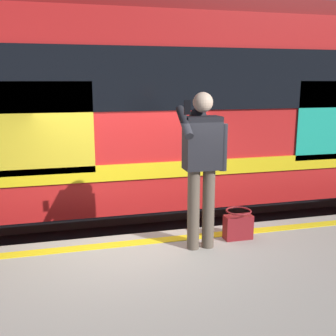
# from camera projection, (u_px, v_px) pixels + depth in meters

# --- Properties ---
(ground_plane) EXTENTS (25.18, 25.18, 0.00)m
(ground_plane) POSITION_uv_depth(u_px,v_px,m) (140.00, 306.00, 5.31)
(ground_plane) COLOR #3D3D3F
(safety_line) EXTENTS (15.59, 0.16, 0.01)m
(safety_line) POSITION_uv_depth(u_px,v_px,m) (143.00, 242.00, 4.81)
(safety_line) COLOR yellow
(safety_line) RESTS_ON platform
(track_rail_near) EXTENTS (20.69, 0.08, 0.16)m
(track_rail_near) POSITION_uv_depth(u_px,v_px,m) (122.00, 250.00, 6.88)
(track_rail_near) COLOR slate
(track_rail_near) RESTS_ON ground
(track_rail_far) EXTENTS (20.69, 0.08, 0.16)m
(track_rail_far) POSITION_uv_depth(u_px,v_px,m) (113.00, 222.00, 8.24)
(track_rail_far) COLOR slate
(track_rail_far) RESTS_ON ground
(train_carriage) EXTENTS (13.34, 2.89, 4.00)m
(train_carriage) POSITION_uv_depth(u_px,v_px,m) (177.00, 102.00, 7.31)
(train_carriage) COLOR red
(train_carriage) RESTS_ON ground
(passenger) EXTENTS (0.57, 0.55, 1.79)m
(passenger) POSITION_uv_depth(u_px,v_px,m) (202.00, 158.00, 4.44)
(passenger) COLOR brown
(passenger) RESTS_ON platform
(handbag) EXTENTS (0.34, 0.31, 0.37)m
(handbag) POSITION_uv_depth(u_px,v_px,m) (238.00, 225.00, 4.88)
(handbag) COLOR maroon
(handbag) RESTS_ON platform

